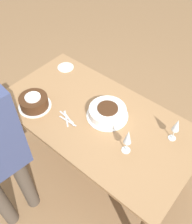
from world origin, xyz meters
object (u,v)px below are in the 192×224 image
object	(u,v)px
cake_center_white	(107,112)
cake_front_chocolate	(34,102)
wine_glass_near	(177,126)
wine_glass_far	(128,138)

from	to	relation	value
cake_center_white	cake_front_chocolate	xyz separation A→B (m)	(-0.52, -0.31, 0.01)
wine_glass_near	wine_glass_far	bearing A→B (deg)	-122.86
cake_front_chocolate	wine_glass_near	bearing A→B (deg)	23.19
cake_center_white	wine_glass_far	distance (m)	0.37
cake_center_white	cake_front_chocolate	size ratio (longest dim) A/B	1.23
cake_front_chocolate	wine_glass_far	world-z (taller)	wine_glass_far
wine_glass_near	cake_center_white	bearing A→B (deg)	-165.14
wine_glass_near	wine_glass_far	distance (m)	0.36
cake_front_chocolate	wine_glass_near	size ratio (longest dim) A/B	1.31
cake_center_white	cake_front_chocolate	bearing A→B (deg)	-149.63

